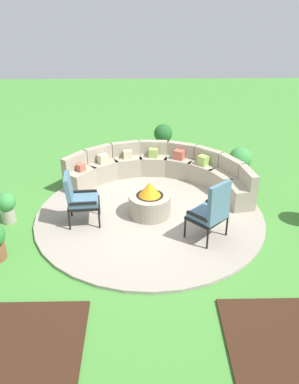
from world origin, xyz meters
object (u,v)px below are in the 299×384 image
potted_plant_2 (7,206)px  potted_plant_3 (240,162)px  potted_plant_0 (163,137)px  lounge_chair_front_right (212,210)px  lounge_chair_front_left (79,198)px  fire_pit (150,202)px  curved_stone_bench (162,170)px

potted_plant_2 → potted_plant_3: potted_plant_3 is taller
potted_plant_0 → potted_plant_3: 2.41m
potted_plant_0 → potted_plant_3: size_ratio=0.97×
potted_plant_3 → lounge_chair_front_right: bearing=-112.9°
lounge_chair_front_left → potted_plant_3: lounge_chair_front_left is taller
lounge_chair_front_left → lounge_chair_front_right: 2.47m
fire_pit → lounge_chair_front_right: 1.40m
lounge_chair_front_left → potted_plant_2: size_ratio=1.60×
fire_pit → potted_plant_2: (-2.75, -0.13, 0.03)m
potted_plant_0 → potted_plant_2: (-3.18, -3.50, -0.06)m
potted_plant_2 → curved_stone_bench: bearing=26.2°
curved_stone_bench → fire_pit: bearing=-103.0°
lounge_chair_front_right → potted_plant_0: (-0.63, 4.23, -0.22)m
potted_plant_2 → potted_plant_3: size_ratio=0.81×
fire_pit → potted_plant_0: (0.43, 3.37, 0.09)m
potted_plant_0 → lounge_chair_front_left: bearing=-115.9°
curved_stone_bench → lounge_chair_front_right: bearing=-71.4°
lounge_chair_front_left → lounge_chair_front_right: (2.40, -0.59, 0.05)m
lounge_chair_front_right → potted_plant_3: bearing=22.8°
curved_stone_bench → potted_plant_3: bearing=9.3°
lounge_chair_front_left → potted_plant_2: lounge_chair_front_left is taller
fire_pit → potted_plant_0: 3.40m
lounge_chair_front_right → fire_pit: bearing=97.0°
potted_plant_0 → fire_pit: bearing=-97.3°
fire_pit → lounge_chair_front_left: (-1.33, -0.26, 0.26)m
lounge_chair_front_right → potted_plant_0: size_ratio=1.52×
potted_plant_3 → fire_pit: bearing=-141.9°
lounge_chair_front_left → fire_pit: bearing=96.2°
lounge_chair_front_right → potted_plant_0: bearing=54.3°
fire_pit → curved_stone_bench: size_ratio=0.21×
lounge_chair_front_left → lounge_chair_front_right: lounge_chair_front_right is taller
lounge_chair_front_right → potted_plant_2: (-3.82, 0.73, -0.28)m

